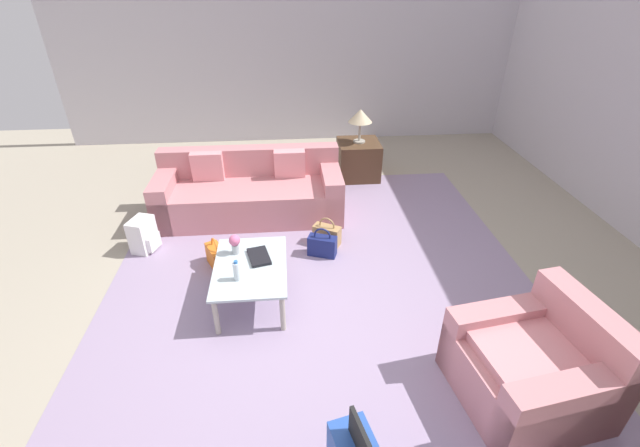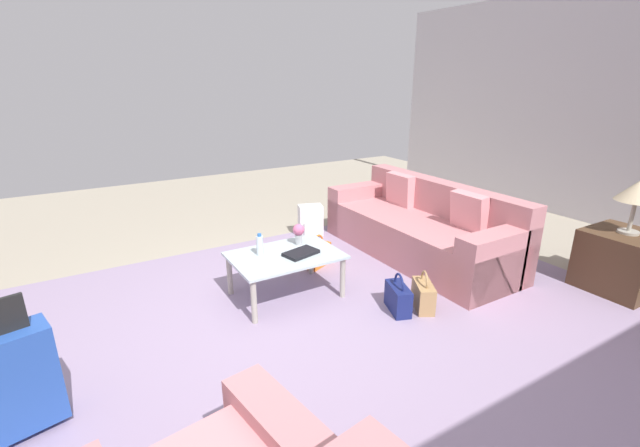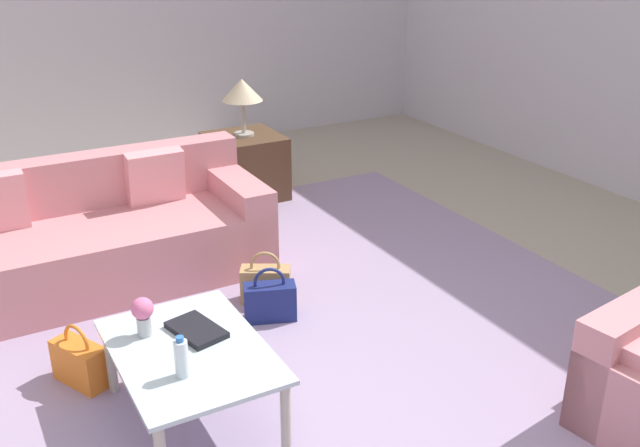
{
  "view_description": "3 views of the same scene",
  "coord_description": "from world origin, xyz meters",
  "px_view_note": "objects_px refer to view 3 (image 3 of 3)",
  "views": [
    {
      "loc": [
        2.91,
        -0.12,
        2.85
      ],
      "look_at": [
        -0.09,
        0.14,
        1.04
      ],
      "focal_mm": 24.0,
      "sensor_mm": 36.0,
      "label": 1
    },
    {
      "loc": [
        1.16,
        2.73,
        1.93
      ],
      "look_at": [
        -0.49,
        -0.03,
        0.84
      ],
      "focal_mm": 24.0,
      "sensor_mm": 36.0,
      "label": 2
    },
    {
      "loc": [
        2.44,
        -1.36,
        2.29
      ],
      "look_at": [
        -0.39,
        0.21,
        0.92
      ],
      "focal_mm": 40.0,
      "sensor_mm": 36.0,
      "label": 3
    }
  ],
  "objects_px": {
    "coffee_table_book": "(196,330)",
    "couch": "(88,241)",
    "handbag_orange": "(80,362)",
    "side_table": "(245,166)",
    "handbag_tan": "(266,284)",
    "handbag_navy": "(270,301)",
    "coffee_table": "(190,358)",
    "flower_vase": "(143,313)",
    "table_lamp": "(242,91)",
    "water_bottle": "(181,358)"
  },
  "relations": [
    {
      "from": "couch",
      "to": "handbag_tan",
      "type": "xyz_separation_m",
      "value": [
        0.86,
        0.93,
        -0.16
      ]
    },
    {
      "from": "flower_vase",
      "to": "handbag_orange",
      "type": "bearing_deg",
      "value": -143.68
    },
    {
      "from": "couch",
      "to": "coffee_table",
      "type": "distance_m",
      "value": 1.8
    },
    {
      "from": "coffee_table_book",
      "to": "couch",
      "type": "bearing_deg",
      "value": 172.37
    },
    {
      "from": "couch",
      "to": "coffee_table_book",
      "type": "relative_size",
      "value": 7.7
    },
    {
      "from": "flower_vase",
      "to": "handbag_orange",
      "type": "distance_m",
      "value": 0.62
    },
    {
      "from": "coffee_table_book",
      "to": "handbag_tan",
      "type": "xyz_separation_m",
      "value": [
        -0.81,
        0.75,
        -0.3
      ]
    },
    {
      "from": "coffee_table",
      "to": "water_bottle",
      "type": "distance_m",
      "value": 0.27
    },
    {
      "from": "coffee_table",
      "to": "flower_vase",
      "type": "relative_size",
      "value": 4.74
    },
    {
      "from": "flower_vase",
      "to": "couch",
      "type": "bearing_deg",
      "value": 178.18
    },
    {
      "from": "coffee_table_book",
      "to": "handbag_tan",
      "type": "distance_m",
      "value": 1.14
    },
    {
      "from": "handbag_orange",
      "to": "side_table",
      "type": "bearing_deg",
      "value": 138.91
    },
    {
      "from": "water_bottle",
      "to": "side_table",
      "type": "xyz_separation_m",
      "value": [
        -3.0,
        1.6,
        -0.23
      ]
    },
    {
      "from": "table_lamp",
      "to": "handbag_navy",
      "type": "distance_m",
      "value": 2.37
    },
    {
      "from": "flower_vase",
      "to": "handbag_tan",
      "type": "height_order",
      "value": "flower_vase"
    },
    {
      "from": "water_bottle",
      "to": "coffee_table_book",
      "type": "bearing_deg",
      "value": 150.64
    },
    {
      "from": "flower_vase",
      "to": "table_lamp",
      "type": "height_order",
      "value": "table_lamp"
    },
    {
      "from": "table_lamp",
      "to": "handbag_tan",
      "type": "xyz_separation_m",
      "value": [
        1.87,
        -0.67,
        -0.83
      ]
    },
    {
      "from": "coffee_table",
      "to": "table_lamp",
      "type": "height_order",
      "value": "table_lamp"
    },
    {
      "from": "couch",
      "to": "coffee_table",
      "type": "bearing_deg",
      "value": 3.2
    },
    {
      "from": "coffee_table",
      "to": "side_table",
      "type": "xyz_separation_m",
      "value": [
        -2.8,
        1.5,
        -0.08
      ]
    },
    {
      "from": "couch",
      "to": "handbag_orange",
      "type": "height_order",
      "value": "couch"
    },
    {
      "from": "coffee_table_book",
      "to": "flower_vase",
      "type": "height_order",
      "value": "flower_vase"
    },
    {
      "from": "coffee_table",
      "to": "handbag_orange",
      "type": "height_order",
      "value": "coffee_table"
    },
    {
      "from": "table_lamp",
      "to": "coffee_table_book",
      "type": "bearing_deg",
      "value": -27.92
    },
    {
      "from": "side_table",
      "to": "table_lamp",
      "type": "distance_m",
      "value": 0.67
    },
    {
      "from": "couch",
      "to": "table_lamp",
      "type": "distance_m",
      "value": 2.01
    },
    {
      "from": "side_table",
      "to": "couch",
      "type": "bearing_deg",
      "value": -57.77
    },
    {
      "from": "coffee_table",
      "to": "flower_vase",
      "type": "xyz_separation_m",
      "value": [
        -0.22,
        -0.15,
        0.18
      ]
    },
    {
      "from": "table_lamp",
      "to": "handbag_tan",
      "type": "height_order",
      "value": "table_lamp"
    },
    {
      "from": "side_table",
      "to": "handbag_orange",
      "type": "distance_m",
      "value": 2.93
    },
    {
      "from": "coffee_table_book",
      "to": "side_table",
      "type": "distance_m",
      "value": 3.04
    },
    {
      "from": "side_table",
      "to": "handbag_orange",
      "type": "xyz_separation_m",
      "value": [
        2.21,
        -1.92,
        -0.16
      ]
    },
    {
      "from": "couch",
      "to": "handbag_navy",
      "type": "relative_size",
      "value": 6.57
    },
    {
      "from": "couch",
      "to": "coffee_table_book",
      "type": "bearing_deg",
      "value": 6.15
    },
    {
      "from": "coffee_table_book",
      "to": "handbag_navy",
      "type": "height_order",
      "value": "coffee_table_book"
    },
    {
      "from": "couch",
      "to": "handbag_navy",
      "type": "xyz_separation_m",
      "value": [
        1.08,
        0.85,
        -0.16
      ]
    },
    {
      "from": "handbag_tan",
      "to": "water_bottle",
      "type": "bearing_deg",
      "value": -39.3
    },
    {
      "from": "coffee_table",
      "to": "flower_vase",
      "type": "height_order",
      "value": "flower_vase"
    },
    {
      "from": "coffee_table",
      "to": "coffee_table_book",
      "type": "relative_size",
      "value": 3.18
    },
    {
      "from": "coffee_table_book",
      "to": "handbag_orange",
      "type": "xyz_separation_m",
      "value": [
        -0.47,
        -0.5,
        -0.3
      ]
    },
    {
      "from": "handbag_navy",
      "to": "coffee_table_book",
      "type": "bearing_deg",
      "value": -48.77
    },
    {
      "from": "couch",
      "to": "flower_vase",
      "type": "height_order",
      "value": "couch"
    },
    {
      "from": "coffee_table",
      "to": "handbag_tan",
      "type": "distance_m",
      "value": 1.27
    },
    {
      "from": "handbag_navy",
      "to": "handbag_tan",
      "type": "distance_m",
      "value": 0.24
    },
    {
      "from": "water_bottle",
      "to": "side_table",
      "type": "relative_size",
      "value": 0.33
    },
    {
      "from": "handbag_tan",
      "to": "handbag_navy",
      "type": "bearing_deg",
      "value": -18.54
    },
    {
      "from": "flower_vase",
      "to": "handbag_tan",
      "type": "relative_size",
      "value": 0.57
    },
    {
      "from": "flower_vase",
      "to": "handbag_tan",
      "type": "xyz_separation_m",
      "value": [
        -0.71,
        0.98,
        -0.41
      ]
    },
    {
      "from": "couch",
      "to": "handbag_tan",
      "type": "relative_size",
      "value": 6.57
    }
  ]
}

